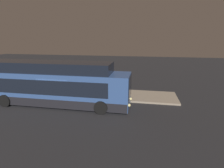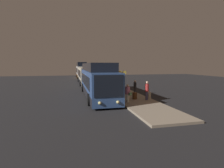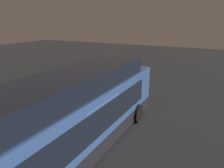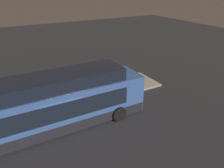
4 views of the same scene
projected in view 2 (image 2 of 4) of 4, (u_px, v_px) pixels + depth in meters
name	position (u px, v px, depth m)	size (l,w,h in m)	color
ground	(97.00, 97.00, 18.85)	(80.00, 80.00, 0.00)	#232326
platform	(126.00, 95.00, 19.59)	(20.00, 3.37, 0.16)	gray
bus_lead	(97.00, 81.00, 19.22)	(12.63, 2.84, 3.64)	#33518C
bus_second	(86.00, 75.00, 32.68)	(12.44, 2.84, 2.98)	beige
bus_third	(81.00, 71.00, 46.82)	(10.58, 2.70, 4.15)	silver
passenger_boarding	(147.00, 90.00, 16.36)	(0.50, 0.50, 1.78)	#4C476B
passenger_waiting	(135.00, 87.00, 19.51)	(0.40, 0.40, 1.58)	#2D2D33
passenger_with_bags	(128.00, 93.00, 15.39)	(0.70, 0.60, 1.60)	silver
suitcase	(149.00, 95.00, 16.91)	(0.35, 0.26, 0.93)	beige
sign_post	(122.00, 79.00, 19.30)	(0.10, 0.88, 2.68)	#4C4C51
trash_bin	(135.00, 96.00, 16.88)	(0.44, 0.44, 0.65)	#593319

